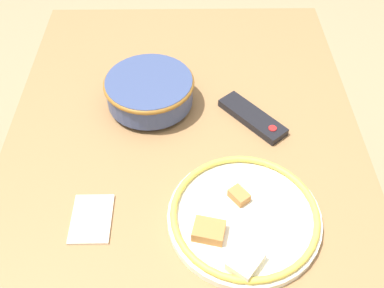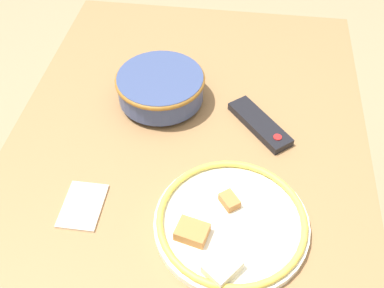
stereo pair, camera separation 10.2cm
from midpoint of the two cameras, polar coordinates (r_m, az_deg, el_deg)
dining_table at (r=1.03m, az=-3.81°, el=-10.10°), size 1.57×0.87×0.71m
noodle_bowl at (r=1.15m, az=-7.96°, el=6.63°), size 0.23×0.23×0.08m
food_plate at (r=0.93m, az=3.42°, el=-9.44°), size 0.32×0.32×0.04m
tv_remote at (r=1.13m, az=5.12°, el=3.27°), size 0.18×0.17×0.02m
folded_napkin at (r=0.98m, az=-15.61°, el=-9.31°), size 0.12×0.08×0.01m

